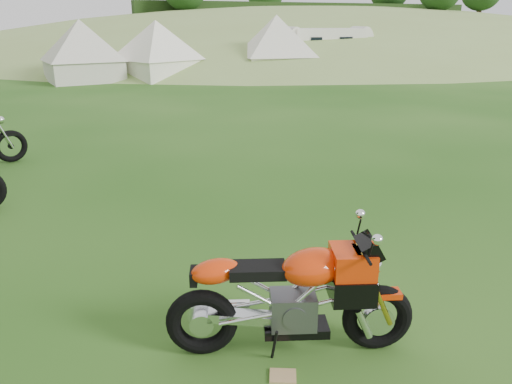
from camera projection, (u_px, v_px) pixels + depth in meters
name	position (u px, v px, depth m)	size (l,w,h in m)	color
ground	(270.00, 246.00, 6.41)	(120.00, 120.00, 0.00)	#1A490F
hillside	(316.00, 48.00, 50.13)	(80.00, 64.00, 8.00)	#819D50
hedgerow	(316.00, 48.00, 50.13)	(36.00, 1.20, 8.60)	black
sport_motorcycle	(291.00, 289.00, 4.19)	(2.02, 0.51, 1.21)	red
plywood_board	(283.00, 376.00, 4.05)	(0.22, 0.17, 0.02)	tan
tent_left	(82.00, 51.00, 22.99)	(3.13, 3.13, 2.71)	beige
tent_mid	(157.00, 50.00, 23.82)	(3.10, 3.10, 2.69)	white
tent_right	(276.00, 47.00, 25.24)	(3.27, 3.27, 2.83)	silver
caravan	(326.00, 49.00, 27.92)	(4.98, 2.23, 2.33)	silver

